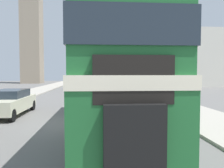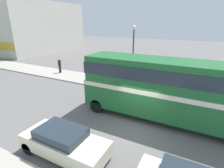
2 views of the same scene
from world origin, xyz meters
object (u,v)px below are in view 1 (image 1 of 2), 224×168
object	(u,v)px
bus_distant	(96,72)
pedestrian_walking	(151,85)
car_parked_mid	(10,102)
church_tower	(31,0)
street_lamp	(171,47)
double_decker_bus	(112,72)

from	to	relation	value
bus_distant	pedestrian_walking	bearing A→B (deg)	-63.58
car_parked_mid	pedestrian_walking	distance (m)	15.10
pedestrian_walking	church_tower	bearing A→B (deg)	124.53
street_lamp	church_tower	size ratio (longest dim) A/B	0.15
car_parked_mid	pedestrian_walking	world-z (taller)	pedestrian_walking
bus_distant	car_parked_mid	xyz separation A→B (m)	(-5.05, -22.20, -1.82)
pedestrian_walking	church_tower	xyz separation A→B (m)	(-21.10, 30.66, 18.61)
bus_distant	pedestrian_walking	world-z (taller)	bus_distant
bus_distant	pedestrian_walking	distance (m)	13.20
double_decker_bus	pedestrian_walking	distance (m)	14.97
double_decker_bus	pedestrian_walking	world-z (taller)	double_decker_bus
car_parked_mid	bus_distant	bearing A→B (deg)	77.18
pedestrian_walking	bus_distant	bearing A→B (deg)	116.42
bus_distant	car_parked_mid	bearing A→B (deg)	-102.82
bus_distant	church_tower	distance (m)	29.77
church_tower	bus_distant	bearing A→B (deg)	-51.10
car_parked_mid	street_lamp	distance (m)	9.93
double_decker_bus	car_parked_mid	world-z (taller)	double_decker_bus
double_decker_bus	bus_distant	world-z (taller)	bus_distant
bus_distant	church_tower	xyz separation A→B (m)	(-15.26, 18.91, 17.19)
double_decker_bus	bus_distant	bearing A→B (deg)	91.15
pedestrian_walking	street_lamp	size ratio (longest dim) A/B	0.31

